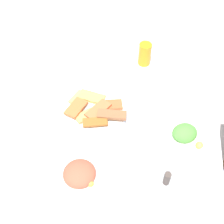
# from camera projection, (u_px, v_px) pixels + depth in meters

# --- Properties ---
(ground_plane) EXTENTS (6.00, 6.00, 0.00)m
(ground_plane) POSITION_uv_depth(u_px,v_px,m) (121.00, 192.00, 1.95)
(ground_plane) COLOR #BEACAC
(dining_table) EXTENTS (1.18, 0.84, 0.75)m
(dining_table) POSITION_uv_depth(u_px,v_px,m) (124.00, 131.00, 1.44)
(dining_table) COLOR white
(dining_table) RESTS_ON ground_plane
(pide_platter) EXTENTS (0.31, 0.31, 0.04)m
(pide_platter) POSITION_uv_depth(u_px,v_px,m) (94.00, 109.00, 1.40)
(pide_platter) COLOR white
(pide_platter) RESTS_ON dining_table
(salad_plate_greens) EXTENTS (0.20, 0.20, 0.06)m
(salad_plate_greens) POSITION_uv_depth(u_px,v_px,m) (80.00, 174.00, 1.17)
(salad_plate_greens) COLOR white
(salad_plate_greens) RESTS_ON dining_table
(salad_plate_rice) EXTENTS (0.19, 0.19, 0.07)m
(salad_plate_rice) POSITION_uv_depth(u_px,v_px,m) (185.00, 134.00, 1.30)
(salad_plate_rice) COLOR white
(salad_plate_rice) RESTS_ON dining_table
(soda_can) EXTENTS (0.09, 0.09, 0.12)m
(soda_can) POSITION_uv_depth(u_px,v_px,m) (145.00, 54.00, 1.57)
(soda_can) COLOR orange
(soda_can) RESTS_ON dining_table
(paper_napkin) EXTENTS (0.17, 0.17, 0.00)m
(paper_napkin) POSITION_uv_depth(u_px,v_px,m) (98.00, 49.00, 1.69)
(paper_napkin) COLOR white
(paper_napkin) RESTS_ON dining_table
(fork) EXTENTS (0.18, 0.07, 0.00)m
(fork) POSITION_uv_depth(u_px,v_px,m) (95.00, 48.00, 1.69)
(fork) COLOR silver
(fork) RESTS_ON paper_napkin
(spoon) EXTENTS (0.17, 0.05, 0.00)m
(spoon) POSITION_uv_depth(u_px,v_px,m) (101.00, 49.00, 1.69)
(spoon) COLOR silver
(spoon) RESTS_ON paper_napkin
(condiment_caddy) EXTENTS (0.10, 0.10, 0.08)m
(condiment_caddy) POSITION_uv_depth(u_px,v_px,m) (166.00, 177.00, 1.16)
(condiment_caddy) COLOR #B2B2B7
(condiment_caddy) RESTS_ON dining_table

